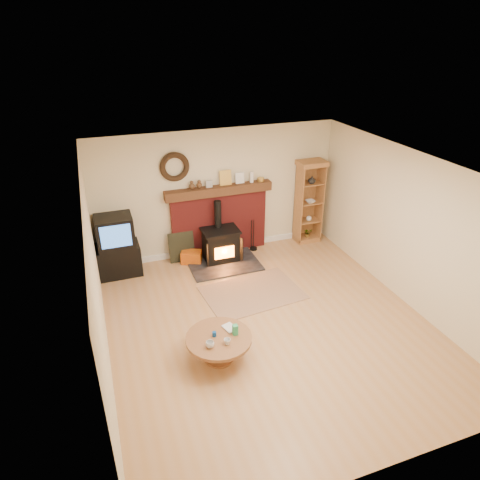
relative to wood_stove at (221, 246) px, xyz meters
name	(u,v)px	position (x,y,z in m)	size (l,w,h in m)	color
ground	(269,324)	(0.09, -2.27, -0.33)	(5.50, 5.50, 0.00)	#B67F4B
room_shell	(269,226)	(0.08, -2.17, 1.38)	(5.02, 5.52, 2.61)	beige
chimney_breast	(219,217)	(0.10, 0.40, 0.47)	(2.20, 0.22, 1.78)	maroon
wood_stove	(221,246)	(0.00, 0.00, 0.00)	(1.40, 1.00, 1.25)	black
area_rug	(252,293)	(0.17, -1.33, -0.33)	(1.72, 1.18, 0.01)	brown
tv_unit	(117,247)	(-2.01, 0.20, 0.24)	(0.82, 0.58, 1.20)	black
curio_cabinet	(308,202)	(2.09, 0.28, 0.59)	(0.59, 0.42, 1.83)	brown
firelog_box	(192,257)	(-0.60, 0.13, -0.21)	(0.40, 0.25, 0.25)	orange
leaning_painting	(182,247)	(-0.76, 0.28, -0.02)	(0.52, 0.03, 0.62)	black
fire_tools	(253,245)	(0.79, 0.23, -0.23)	(0.16, 0.16, 0.70)	black
coffee_table	(219,341)	(-0.90, -2.77, 0.00)	(0.95, 0.95, 0.56)	brown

